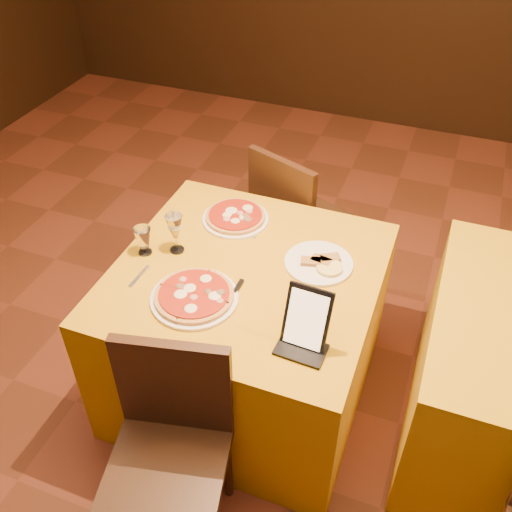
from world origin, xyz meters
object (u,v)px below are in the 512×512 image
(chair_main_near, at_px, (166,469))
(pizza_near, at_px, (194,297))
(pizza_far, at_px, (235,218))
(water_glass, at_px, (144,241))
(main_table, at_px, (247,331))
(wine_glass, at_px, (175,233))
(tablet, at_px, (307,318))
(chair_main_far, at_px, (302,218))

(chair_main_near, distance_m, pizza_near, 0.65)
(pizza_far, distance_m, water_glass, 0.46)
(main_table, bearing_deg, chair_main_near, -90.00)
(main_table, bearing_deg, wine_glass, 177.15)
(main_table, bearing_deg, tablet, -40.01)
(chair_main_near, relative_size, pizza_near, 2.59)
(pizza_near, relative_size, wine_glass, 1.85)
(pizza_near, bearing_deg, wine_glass, 129.01)
(tablet, bearing_deg, wine_glass, 158.68)
(wine_glass, bearing_deg, water_glass, -152.70)
(chair_main_near, xyz_separation_m, pizza_near, (-0.13, 0.55, 0.31))
(chair_main_far, xyz_separation_m, tablet, (0.35, -1.13, 0.41))
(chair_main_far, distance_m, wine_glass, 0.97)
(main_table, bearing_deg, pizza_near, -118.97)
(pizza_near, distance_m, pizza_far, 0.55)
(main_table, distance_m, chair_main_far, 0.84)
(water_glass, bearing_deg, chair_main_near, -58.24)
(main_table, height_order, water_glass, water_glass)
(tablet, bearing_deg, pizza_far, 133.93)
(main_table, height_order, chair_main_near, chair_main_near)
(wine_glass, bearing_deg, chair_main_near, -67.41)
(chair_main_far, relative_size, pizza_near, 2.59)
(main_table, distance_m, wine_glass, 0.58)
(wine_glass, distance_m, water_glass, 0.14)
(wine_glass, relative_size, water_glass, 1.46)
(main_table, height_order, pizza_far, pizza_far)
(pizza_near, height_order, tablet, tablet)
(chair_main_far, bearing_deg, pizza_near, 104.70)
(main_table, relative_size, wine_glass, 5.79)
(chair_main_near, relative_size, pizza_far, 2.92)
(main_table, height_order, pizza_near, pizza_near)
(chair_main_far, distance_m, water_glass, 1.06)
(pizza_near, xyz_separation_m, tablet, (0.48, -0.05, 0.10))
(tablet, bearing_deg, main_table, 142.95)
(pizza_near, bearing_deg, tablet, -6.56)
(water_glass, bearing_deg, tablet, -16.82)
(pizza_far, height_order, tablet, tablet)
(chair_main_far, bearing_deg, chair_main_near, 111.65)
(pizza_near, bearing_deg, chair_main_far, 83.06)
(pizza_far, relative_size, water_glass, 2.40)
(pizza_far, bearing_deg, chair_main_far, 70.89)
(tablet, bearing_deg, water_glass, 166.14)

